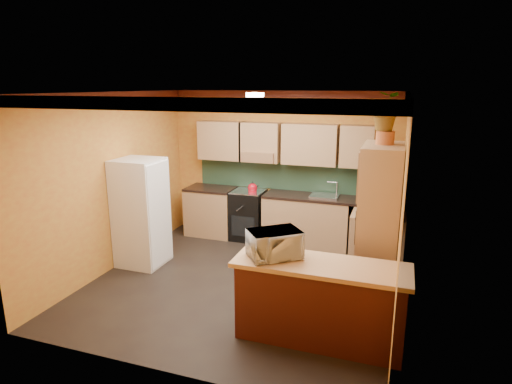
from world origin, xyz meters
TOP-DOWN VIEW (x-y plane):
  - room_shell at (0.02, 0.28)m, footprint 4.24×4.24m
  - base_cabinets_back at (0.08, 1.80)m, footprint 3.65×0.60m
  - countertop_back at (0.08, 1.80)m, footprint 3.65×0.62m
  - stove at (-0.54, 1.80)m, footprint 0.58×0.58m
  - kettle at (-0.44, 1.75)m, footprint 0.21×0.21m
  - sink at (0.86, 1.80)m, footprint 0.48×0.40m
  - base_cabinets_right at (1.80, 1.17)m, footprint 0.60×0.80m
  - countertop_right at (1.80, 1.17)m, footprint 0.62×0.80m
  - fridge at (-1.75, 0.17)m, footprint 0.68×0.66m
  - pantry at (1.85, 0.00)m, footprint 0.48×0.90m
  - fern_pot at (1.85, 0.05)m, footprint 0.22×0.22m
  - fern at (1.85, 0.05)m, footprint 0.51×0.48m
  - breakfast_bar at (1.32, -1.05)m, footprint 1.80×0.55m
  - bar_top at (1.32, -1.05)m, footprint 1.90×0.65m
  - microwave at (0.80, -1.05)m, footprint 0.68×0.65m

SIDE VIEW (x-z plane):
  - base_cabinets_back at x=0.08m, z-range 0.00..0.88m
  - base_cabinets_right at x=1.80m, z-range 0.00..0.88m
  - breakfast_bar at x=1.32m, z-range 0.00..0.88m
  - stove at x=-0.54m, z-range 0.00..0.91m
  - fridge at x=-1.75m, z-range 0.00..1.70m
  - countertop_back at x=0.08m, z-range 0.88..0.92m
  - countertop_right at x=1.80m, z-range 0.88..0.92m
  - bar_top at x=1.32m, z-range 0.88..0.93m
  - sink at x=0.86m, z-range 0.92..0.95m
  - kettle at x=-0.44m, z-range 0.91..1.09m
  - pantry at x=1.85m, z-range 0.00..2.10m
  - microwave at x=0.80m, z-range 0.93..1.24m
  - room_shell at x=0.02m, z-range 0.73..3.45m
  - fern_pot at x=1.85m, z-range 2.10..2.26m
  - fern at x=1.85m, z-range 2.26..2.72m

